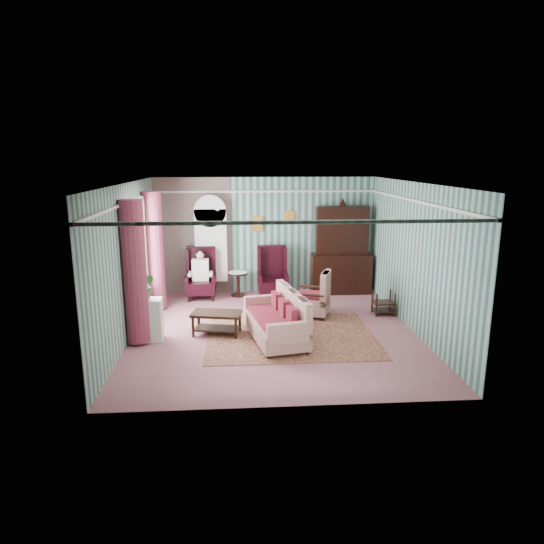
{
  "coord_description": "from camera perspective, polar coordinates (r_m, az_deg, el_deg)",
  "views": [
    {
      "loc": [
        -0.69,
        -9.06,
        3.34
      ],
      "look_at": [
        0.0,
        0.6,
        1.07
      ],
      "focal_mm": 32.0,
      "sensor_mm": 36.0,
      "label": 1
    }
  ],
  "objects": [
    {
      "name": "coffee_table",
      "position": [
        9.52,
        -6.51,
        -6.02
      ],
      "size": [
        1.03,
        0.68,
        0.44
      ],
      "primitive_type": "cube",
      "rotation": [
        0.0,
        0.0,
        -0.19
      ],
      "color": "black",
      "rests_on": "floor"
    },
    {
      "name": "bookcase",
      "position": [
        12.12,
        -7.16,
        2.54
      ],
      "size": [
        0.8,
        0.28,
        2.24
      ],
      "primitive_type": "cube",
      "color": "white",
      "rests_on": "floor"
    },
    {
      "name": "potted_plant_a",
      "position": [
        9.16,
        -15.39,
        -1.92
      ],
      "size": [
        0.5,
        0.47,
        0.45
      ],
      "primitive_type": "imported",
      "rotation": [
        0.0,
        0.0,
        -0.36
      ],
      "color": "#29551A",
      "rests_on": "plant_stand"
    },
    {
      "name": "room_shell",
      "position": [
        9.33,
        -3.62,
        4.96
      ],
      "size": [
        5.53,
        6.02,
        2.91
      ],
      "color": "#345E57",
      "rests_on": "ground"
    },
    {
      "name": "wingback_left",
      "position": [
        11.86,
        -8.39,
        -0.18
      ],
      "size": [
        0.76,
        0.8,
        1.25
      ],
      "primitive_type": "cube",
      "color": "black",
      "rests_on": "floor"
    },
    {
      "name": "nest_table",
      "position": [
        10.89,
        12.97,
        -3.52
      ],
      "size": [
        0.45,
        0.38,
        0.54
      ],
      "primitive_type": "cube",
      "color": "black",
      "rests_on": "floor"
    },
    {
      "name": "plant_stand",
      "position": [
        9.4,
        -14.43,
        -5.47
      ],
      "size": [
        0.55,
        0.35,
        0.8
      ],
      "primitive_type": "cube",
      "color": "white",
      "rests_on": "floor"
    },
    {
      "name": "potted_plant_b",
      "position": [
        9.28,
        -14.49,
        -1.62
      ],
      "size": [
        0.27,
        0.22,
        0.47
      ],
      "primitive_type": "imported",
      "rotation": [
        0.0,
        0.0,
        -0.07
      ],
      "color": "#184F1B",
      "rests_on": "plant_stand"
    },
    {
      "name": "floral_armchair",
      "position": [
        10.52,
        4.64,
        -2.84
      ],
      "size": [
        0.98,
        1.02,
        0.89
      ],
      "primitive_type": "cube",
      "rotation": [
        0.0,
        0.0,
        1.23
      ],
      "color": "beige",
      "rests_on": "floor"
    },
    {
      "name": "wingback_right",
      "position": [
        11.86,
        0.07,
        -0.04
      ],
      "size": [
        0.76,
        0.8,
        1.25
      ],
      "primitive_type": "cube",
      "color": "black",
      "rests_on": "floor"
    },
    {
      "name": "round_side_table",
      "position": [
        12.05,
        -4.02,
        -1.45
      ],
      "size": [
        0.5,
        0.5,
        0.6
      ],
      "primitive_type": "cylinder",
      "color": "black",
      "rests_on": "floor"
    },
    {
      "name": "dresser_hutch",
      "position": [
        12.25,
        8.18,
        2.91
      ],
      "size": [
        1.5,
        0.56,
        2.36
      ],
      "primitive_type": "cube",
      "color": "black",
      "rests_on": "floor"
    },
    {
      "name": "seated_woman",
      "position": [
        11.87,
        -8.38,
        -0.34
      ],
      "size": [
        0.44,
        0.4,
        1.18
      ],
      "primitive_type": null,
      "color": "white",
      "rests_on": "floor"
    },
    {
      "name": "sofa",
      "position": [
        9.06,
        0.34,
        -4.72
      ],
      "size": [
        1.33,
        2.04,
        1.11
      ],
      "primitive_type": "cube",
      "rotation": [
        0.0,
        0.0,
        1.77
      ],
      "color": "beige",
      "rests_on": "floor"
    },
    {
      "name": "rug",
      "position": [
        9.42,
        2.22,
        -7.53
      ],
      "size": [
        3.2,
        2.6,
        0.01
      ],
      "primitive_type": "cube",
      "color": "#531B23",
      "rests_on": "floor"
    },
    {
      "name": "potted_plant_c",
      "position": [
        9.29,
        -15.26,
        -1.79
      ],
      "size": [
        0.31,
        0.31,
        0.43
      ],
      "primitive_type": "imported",
      "rotation": [
        0.0,
        0.0,
        -0.34
      ],
      "color": "#1F4816",
      "rests_on": "plant_stand"
    },
    {
      "name": "floor",
      "position": [
        9.68,
        0.25,
        -6.98
      ],
      "size": [
        6.0,
        6.0,
        0.0
      ],
      "primitive_type": "plane",
      "color": "#995965",
      "rests_on": "ground"
    }
  ]
}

